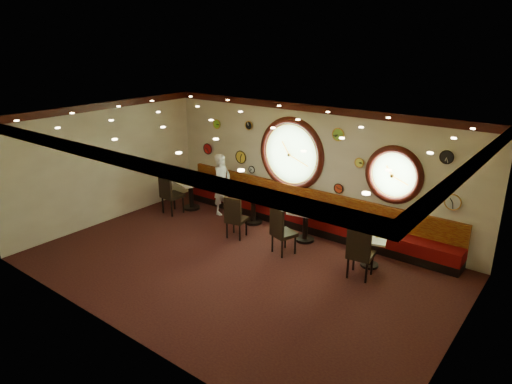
% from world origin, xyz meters
% --- Properties ---
extents(floor, '(9.00, 6.00, 0.00)m').
position_xyz_m(floor, '(0.00, 0.00, 0.00)').
color(floor, black).
rests_on(floor, ground).
extents(ceiling, '(9.00, 6.00, 0.02)m').
position_xyz_m(ceiling, '(0.00, 0.00, 3.20)').
color(ceiling, '#B49432').
rests_on(ceiling, wall_back).
extents(wall_back, '(9.00, 0.02, 3.20)m').
position_xyz_m(wall_back, '(0.00, 3.00, 1.60)').
color(wall_back, beige).
rests_on(wall_back, floor).
extents(wall_front, '(9.00, 0.02, 3.20)m').
position_xyz_m(wall_front, '(0.00, -3.00, 1.60)').
color(wall_front, beige).
rests_on(wall_front, floor).
extents(wall_left, '(0.02, 6.00, 3.20)m').
position_xyz_m(wall_left, '(-4.50, 0.00, 1.60)').
color(wall_left, beige).
rests_on(wall_left, floor).
extents(wall_right, '(0.02, 6.00, 3.20)m').
position_xyz_m(wall_right, '(4.50, 0.00, 1.60)').
color(wall_right, beige).
rests_on(wall_right, floor).
extents(molding_back, '(9.00, 0.10, 0.18)m').
position_xyz_m(molding_back, '(0.00, 2.95, 3.11)').
color(molding_back, '#330D09').
rests_on(molding_back, wall_back).
extents(molding_front, '(9.00, 0.10, 0.18)m').
position_xyz_m(molding_front, '(0.00, -2.95, 3.11)').
color(molding_front, '#330D09').
rests_on(molding_front, wall_back).
extents(molding_left, '(0.10, 6.00, 0.18)m').
position_xyz_m(molding_left, '(-4.45, 0.00, 3.11)').
color(molding_left, '#330D09').
rests_on(molding_left, wall_back).
extents(molding_right, '(0.10, 6.00, 0.18)m').
position_xyz_m(molding_right, '(4.45, 0.00, 3.11)').
color(molding_right, '#330D09').
rests_on(molding_right, wall_back).
extents(banquette_base, '(8.00, 0.55, 0.20)m').
position_xyz_m(banquette_base, '(0.00, 2.72, 0.10)').
color(banquette_base, black).
rests_on(banquette_base, floor).
extents(banquette_seat, '(8.00, 0.55, 0.30)m').
position_xyz_m(banquette_seat, '(0.00, 2.72, 0.35)').
color(banquette_seat, '#5D0809').
rests_on(banquette_seat, banquette_base).
extents(banquette_back, '(8.00, 0.10, 0.55)m').
position_xyz_m(banquette_back, '(0.00, 2.94, 0.75)').
color(banquette_back, '#660F08').
rests_on(banquette_back, wall_back).
extents(porthole_left_glass, '(1.66, 0.02, 1.66)m').
position_xyz_m(porthole_left_glass, '(-0.60, 3.00, 1.85)').
color(porthole_left_glass, '#86BF73').
rests_on(porthole_left_glass, wall_back).
extents(porthole_left_frame, '(1.98, 0.18, 1.98)m').
position_xyz_m(porthole_left_frame, '(-0.60, 2.98, 1.85)').
color(porthole_left_frame, '#330D09').
rests_on(porthole_left_frame, wall_back).
extents(porthole_left_ring, '(1.61, 0.03, 1.61)m').
position_xyz_m(porthole_left_ring, '(-0.60, 2.95, 1.85)').
color(porthole_left_ring, gold).
rests_on(porthole_left_ring, wall_back).
extents(porthole_right_glass, '(1.10, 0.02, 1.10)m').
position_xyz_m(porthole_right_glass, '(2.20, 3.00, 1.80)').
color(porthole_right_glass, '#86BF73').
rests_on(porthole_right_glass, wall_back).
extents(porthole_right_frame, '(1.38, 0.18, 1.38)m').
position_xyz_m(porthole_right_frame, '(2.20, 2.98, 1.80)').
color(porthole_right_frame, '#330D09').
rests_on(porthole_right_frame, wall_back).
extents(porthole_right_ring, '(1.09, 0.03, 1.09)m').
position_xyz_m(porthole_right_ring, '(2.20, 2.95, 1.80)').
color(porthole_right_ring, gold).
rests_on(porthole_right_ring, wall_back).
extents(wall_clock_0, '(0.26, 0.03, 0.26)m').
position_xyz_m(wall_clock_0, '(-3.20, 2.96, 2.35)').
color(wall_clock_0, '#81D129').
rests_on(wall_clock_0, wall_back).
extents(wall_clock_1, '(0.34, 0.03, 0.34)m').
position_xyz_m(wall_clock_1, '(3.55, 2.96, 1.45)').
color(wall_clock_1, silver).
rests_on(wall_clock_1, wall_back).
extents(wall_clock_2, '(0.24, 0.03, 0.24)m').
position_xyz_m(wall_clock_2, '(0.85, 2.96, 1.20)').
color(wall_clock_2, red).
rests_on(wall_clock_2, wall_back).
extents(wall_clock_3, '(0.22, 0.03, 0.22)m').
position_xyz_m(wall_clock_3, '(1.35, 2.96, 1.95)').
color(wall_clock_3, '#ECEC4E').
rests_on(wall_clock_3, wall_back).
extents(wall_clock_4, '(0.30, 0.03, 0.30)m').
position_xyz_m(wall_clock_4, '(0.75, 2.96, 2.55)').
color(wall_clock_4, '#77BA3A').
rests_on(wall_clock_4, wall_back).
extents(wall_clock_5, '(0.24, 0.03, 0.24)m').
position_xyz_m(wall_clock_5, '(-2.00, 2.96, 2.45)').
color(wall_clock_5, black).
rests_on(wall_clock_5, wall_back).
extents(wall_clock_6, '(0.36, 0.03, 0.36)m').
position_xyz_m(wall_clock_6, '(-2.30, 2.96, 1.50)').
color(wall_clock_6, yellow).
rests_on(wall_clock_6, wall_back).
extents(wall_clock_7, '(0.32, 0.03, 0.32)m').
position_xyz_m(wall_clock_7, '(-3.60, 2.96, 1.55)').
color(wall_clock_7, '#B31114').
rests_on(wall_clock_7, wall_back).
extents(wall_clock_8, '(0.28, 0.03, 0.28)m').
position_xyz_m(wall_clock_8, '(3.30, 2.96, 2.40)').
color(wall_clock_8, black).
rests_on(wall_clock_8, wall_back).
extents(wall_clock_9, '(0.20, 0.03, 0.20)m').
position_xyz_m(wall_clock_9, '(-1.90, 2.96, 1.20)').
color(wall_clock_9, white).
rests_on(wall_clock_9, wall_back).
extents(table_a, '(0.93, 0.93, 0.83)m').
position_xyz_m(table_a, '(-3.32, 1.90, 0.52)').
color(table_a, black).
rests_on(table_a, floor).
extents(table_b, '(0.89, 0.89, 0.84)m').
position_xyz_m(table_b, '(-1.24, 2.17, 0.53)').
color(table_b, black).
rests_on(table_b, floor).
extents(table_c, '(0.88, 0.88, 0.81)m').
position_xyz_m(table_c, '(0.46, 2.06, 0.51)').
color(table_c, black).
rests_on(table_c, floor).
extents(table_d, '(0.78, 0.78, 0.69)m').
position_xyz_m(table_d, '(2.29, 1.81, 0.43)').
color(table_d, black).
rests_on(table_d, floor).
extents(chair_a, '(0.56, 0.56, 0.77)m').
position_xyz_m(chair_a, '(-3.51, 1.24, 0.71)').
color(chair_a, black).
rests_on(chair_a, floor).
extents(chair_b, '(0.54, 0.54, 0.68)m').
position_xyz_m(chair_b, '(-1.00, 1.11, 0.62)').
color(chair_b, black).
rests_on(chair_b, floor).
extents(chair_c, '(0.61, 0.61, 0.71)m').
position_xyz_m(chair_c, '(0.39, 1.09, 0.66)').
color(chair_c, black).
rests_on(chair_c, floor).
extents(chair_d, '(0.57, 0.57, 0.74)m').
position_xyz_m(chair_d, '(2.33, 1.15, 0.69)').
color(chair_d, black).
rests_on(chair_d, floor).
extents(condiment_a_salt, '(0.04, 0.04, 0.10)m').
position_xyz_m(condiment_a_salt, '(-3.41, 1.99, 0.88)').
color(condiment_a_salt, silver).
rests_on(condiment_a_salt, table_a).
extents(condiment_b_salt, '(0.03, 0.03, 0.09)m').
position_xyz_m(condiment_b_salt, '(-1.28, 2.19, 0.89)').
color(condiment_b_salt, silver).
rests_on(condiment_b_salt, table_b).
extents(condiment_c_salt, '(0.04, 0.04, 0.11)m').
position_xyz_m(condiment_c_salt, '(0.34, 2.14, 0.87)').
color(condiment_c_salt, silver).
rests_on(condiment_c_salt, table_c).
extents(condiment_d_salt, '(0.04, 0.04, 0.11)m').
position_xyz_m(condiment_d_salt, '(2.21, 1.86, 0.74)').
color(condiment_d_salt, silver).
rests_on(condiment_d_salt, table_d).
extents(condiment_a_pepper, '(0.04, 0.04, 0.10)m').
position_xyz_m(condiment_a_pepper, '(-3.31, 1.81, 0.88)').
color(condiment_a_pepper, silver).
rests_on(condiment_a_pepper, table_a).
extents(condiment_b_pepper, '(0.04, 0.04, 0.10)m').
position_xyz_m(condiment_b_pepper, '(-1.16, 2.18, 0.89)').
color(condiment_b_pepper, '#BBBCBF').
rests_on(condiment_b_pepper, table_b).
extents(condiment_c_pepper, '(0.03, 0.03, 0.10)m').
position_xyz_m(condiment_c_pepper, '(0.52, 2.02, 0.86)').
color(condiment_c_pepper, '#BDBDC1').
rests_on(condiment_c_pepper, table_c).
extents(condiment_d_pepper, '(0.04, 0.04, 0.10)m').
position_xyz_m(condiment_d_pepper, '(2.28, 1.77, 0.74)').
color(condiment_d_pepper, silver).
rests_on(condiment_d_pepper, table_d).
extents(condiment_a_bottle, '(0.05, 0.05, 0.17)m').
position_xyz_m(condiment_a_bottle, '(-3.18, 1.96, 0.92)').
color(condiment_a_bottle, gold).
rests_on(condiment_a_bottle, table_a).
extents(condiment_b_bottle, '(0.05, 0.05, 0.14)m').
position_xyz_m(condiment_b_bottle, '(-1.16, 2.31, 0.91)').
color(condiment_b_bottle, gold).
rests_on(condiment_b_bottle, table_b).
extents(condiment_c_bottle, '(0.05, 0.05, 0.15)m').
position_xyz_m(condiment_c_bottle, '(0.62, 2.16, 0.89)').
color(condiment_c_bottle, gold).
rests_on(condiment_c_bottle, table_c).
extents(condiment_d_bottle, '(0.06, 0.06, 0.18)m').
position_xyz_m(condiment_d_bottle, '(2.37, 1.89, 0.77)').
color(condiment_d_bottle, gold).
rests_on(condiment_d_bottle, table_d).
extents(waiter, '(0.46, 0.66, 1.72)m').
position_xyz_m(waiter, '(-2.37, 2.20, 0.86)').
color(waiter, white).
rests_on(waiter, floor).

